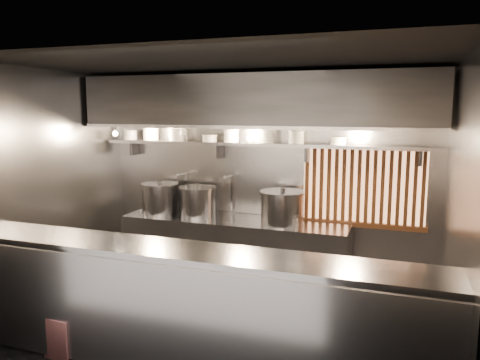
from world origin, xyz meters
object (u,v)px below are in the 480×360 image
Objects in this scene: heat_lamp at (114,129)px; pendant_bulb at (250,138)px; stock_pot_right at (282,208)px; stock_pot_left at (198,201)px; stock_pot_mid at (160,198)px.

heat_lamp is 1.83m from pendant_bulb.
pendant_bulb is 0.27× the size of stock_pot_right.
stock_pot_left is 0.77× the size of stock_pot_right.
pendant_bulb is at bearing 2.14° from stock_pot_mid.
heat_lamp is at bearing -173.79° from stock_pot_right.
stock_pot_left is 1.19m from stock_pot_right.
heat_lamp is at bearing -169.00° from pendant_bulb.
pendant_bulb is 1.55m from stock_pot_mid.
stock_pot_mid is at bearing -179.54° from stock_pot_left.
stock_pot_left is 0.57m from stock_pot_mid.
heat_lamp reaches higher than stock_pot_right.
stock_pot_mid is at bearing -177.86° from pendant_bulb.
heat_lamp is at bearing -148.91° from stock_pot_mid.
stock_pot_right is (2.26, 0.25, -0.96)m from heat_lamp.
pendant_bulb is at bearing 11.00° from heat_lamp.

